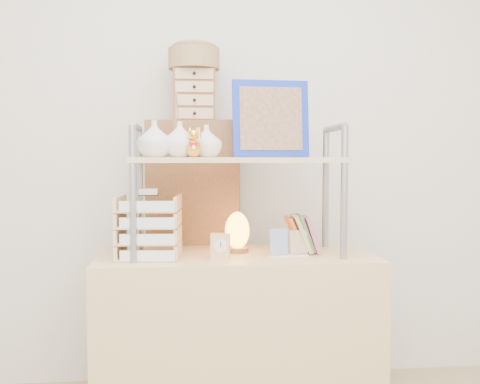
# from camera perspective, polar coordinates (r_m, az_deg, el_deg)

# --- Properties ---
(desk) EXTENTS (1.20, 0.50, 0.75)m
(desk) POSITION_cam_1_polar(r_m,az_deg,el_deg) (2.44, -0.29, -15.34)
(desk) COLOR tan
(desk) RESTS_ON ground
(cabinet) EXTENTS (0.47, 0.29, 1.35)m
(cabinet) POSITION_cam_1_polar(r_m,az_deg,el_deg) (2.71, -4.82, -6.85)
(cabinet) COLOR brown
(cabinet) RESTS_ON ground
(hutch) EXTENTS (0.90, 0.34, 0.77)m
(hutch) POSITION_cam_1_polar(r_m,az_deg,el_deg) (2.31, -2.14, 4.15)
(hutch) COLOR gray
(hutch) RESTS_ON desk
(letter_tray) EXTENTS (0.26, 0.24, 0.29)m
(letter_tray) POSITION_cam_1_polar(r_m,az_deg,el_deg) (2.26, -9.68, -4.07)
(letter_tray) COLOR tan
(letter_tray) RESTS_ON desk
(salt_lamp) EXTENTS (0.12, 0.11, 0.18)m
(salt_lamp) POSITION_cam_1_polar(r_m,az_deg,el_deg) (2.38, -0.31, -4.24)
(salt_lamp) COLOR brown
(salt_lamp) RESTS_ON desk
(desk_clock) EXTENTS (0.08, 0.05, 0.11)m
(desk_clock) POSITION_cam_1_polar(r_m,az_deg,el_deg) (2.22, -2.11, -5.82)
(desk_clock) COLOR tan
(desk_clock) RESTS_ON desk
(postcard_stand) EXTENTS (0.17, 0.07, 0.12)m
(postcard_stand) POSITION_cam_1_polar(r_m,az_deg,el_deg) (2.30, 5.20, -6.00)
(postcard_stand) COLOR white
(postcard_stand) RESTS_ON desk
(drawer_chest) EXTENTS (0.20, 0.16, 0.25)m
(drawer_chest) POSITION_cam_1_polar(r_m,az_deg,el_deg) (2.66, -4.91, 10.24)
(drawer_chest) COLOR brown
(drawer_chest) RESTS_ON cabinet
(woven_basket) EXTENTS (0.25, 0.25, 0.10)m
(woven_basket) POSITION_cam_1_polar(r_m,az_deg,el_deg) (2.69, -4.93, 13.94)
(woven_basket) COLOR olive
(woven_basket) RESTS_ON drawer_chest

